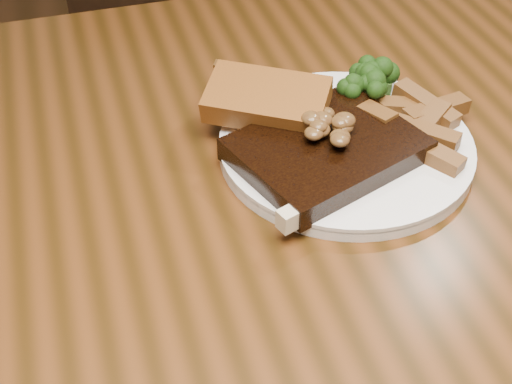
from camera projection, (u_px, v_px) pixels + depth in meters
The scene contains 9 objects.
dining_table at pixel (272, 274), 0.74m from camera, with size 1.60×0.90×0.75m.
chair_far at pixel (212, 104), 1.31m from camera, with size 0.48×0.48×0.85m.
plate at pixel (345, 148), 0.74m from camera, with size 0.26×0.26×0.01m, color white.
steak at pixel (327, 150), 0.70m from camera, with size 0.17×0.13×0.03m, color black.
steak_bone at pixel (349, 191), 0.66m from camera, with size 0.16×0.02×0.02m, color beige.
mushroom_pile at pixel (320, 125), 0.69m from camera, with size 0.06×0.06×0.03m, color brown, non-canonical shape.
garlic_bread at pixel (267, 116), 0.75m from camera, with size 0.12×0.07×0.03m, color #914B1A.
potato_wedges at pixel (406, 130), 0.73m from camera, with size 0.10×0.10×0.02m, color brown, non-canonical shape.
broccoli_cluster at pixel (362, 84), 0.78m from camera, with size 0.07×0.07×0.04m, color #193A0D, non-canonical shape.
Camera 1 is at (-0.16, -0.47, 1.21)m, focal length 50.00 mm.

